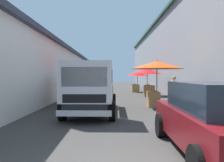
{
  "coord_description": "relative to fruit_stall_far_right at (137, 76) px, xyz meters",
  "views": [
    {
      "loc": [
        -3.0,
        0.59,
        1.57
      ],
      "look_at": [
        11.0,
        0.54,
        1.28
      ],
      "focal_mm": 36.53,
      "sensor_mm": 36.0,
      "label": 1
    }
  ],
  "objects": [
    {
      "name": "ground",
      "position": [
        -6.07,
        1.98,
        -1.56
      ],
      "size": [
        90.0,
        90.0,
        0.0
      ],
      "primitive_type": "plane",
      "color": "#3D3A38"
    },
    {
      "name": "building_left_whitewash",
      "position": [
        -3.82,
        9.46,
        0.38
      ],
      "size": [
        49.8,
        7.5,
        3.86
      ],
      "color": "silver",
      "rests_on": "ground"
    },
    {
      "name": "building_right_concrete",
      "position": [
        -3.82,
        -5.51,
        2.03
      ],
      "size": [
        49.8,
        7.5,
        7.17
      ],
      "color": "gray",
      "rests_on": "ground"
    },
    {
      "name": "fruit_stall_far_right",
      "position": [
        0.0,
        0.0,
        0.0
      ],
      "size": [
        2.13,
        2.13,
        2.11
      ],
      "color": "#9E9EA3",
      "rests_on": "ground"
    },
    {
      "name": "fruit_stall_far_left",
      "position": [
        -11.16,
        0.3,
        0.37
      ],
      "size": [
        2.66,
        2.66,
        2.41
      ],
      "color": "#9E9EA3",
      "rests_on": "ground"
    },
    {
      "name": "fruit_stall_near_right",
      "position": [
        -4.33,
        -0.35,
        0.13
      ],
      "size": [
        2.39,
        2.39,
        2.29
      ],
      "color": "#9E9EA3",
      "rests_on": "ground"
    },
    {
      "name": "fruit_stall_near_left",
      "position": [
        -10.07,
        4.33,
        0.17
      ],
      "size": [
        2.52,
        2.52,
        2.24
      ],
      "color": "#9E9EA3",
      "rests_on": "ground"
    },
    {
      "name": "hatchback_car",
      "position": [
        -18.08,
        0.44,
        -0.82
      ],
      "size": [
        3.93,
        1.97,
        1.45
      ],
      "color": "#600F14",
      "rests_on": "ground"
    },
    {
      "name": "delivery_truck",
      "position": [
        -13.9,
        3.39,
        -0.52
      ],
      "size": [
        4.96,
        2.06,
        2.08
      ],
      "color": "black",
      "rests_on": "ground"
    },
    {
      "name": "vendor_by_crates",
      "position": [
        -10.16,
        -0.87,
        -0.66
      ],
      "size": [
        0.63,
        0.26,
        1.57
      ],
      "color": "#665B4C",
      "rests_on": "ground"
    },
    {
      "name": "vendor_in_shade",
      "position": [
        -6.71,
        3.49,
        -0.63
      ],
      "size": [
        0.61,
        0.34,
        1.61
      ],
      "color": "navy",
      "rests_on": "ground"
    }
  ]
}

